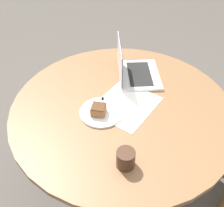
{
  "coord_description": "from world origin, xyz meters",
  "views": [
    {
      "loc": [
        -0.95,
        -0.5,
        1.74
      ],
      "look_at": [
        -0.06,
        0.03,
        0.8
      ],
      "focal_mm": 42.0,
      "sensor_mm": 36.0,
      "label": 1
    }
  ],
  "objects": [
    {
      "name": "ground_plane",
      "position": [
        0.0,
        0.0,
        0.0
      ],
      "size": [
        12.0,
        12.0,
        0.0
      ],
      "primitive_type": "plane",
      "color": "#4C4742"
    },
    {
      "name": "plate",
      "position": [
        -0.11,
        0.06,
        0.76
      ],
      "size": [
        0.23,
        0.23,
        0.01
      ],
      "color": "silver",
      "rests_on": "dining_table"
    },
    {
      "name": "coffee_glass",
      "position": [
        -0.34,
        -0.2,
        0.8
      ],
      "size": [
        0.08,
        0.08,
        0.09
      ],
      "color": "#3D2619",
      "rests_on": "dining_table"
    },
    {
      "name": "cake_slice",
      "position": [
        -0.13,
        0.07,
        0.8
      ],
      "size": [
        0.09,
        0.09,
        0.05
      ],
      "rotation": [
        0.0,
        0.0,
        1.92
      ],
      "color": "brown",
      "rests_on": "plate"
    },
    {
      "name": "laptop",
      "position": [
        0.27,
        0.07,
        0.8
      ],
      "size": [
        0.4,
        0.38,
        0.23
      ],
      "rotation": [
        0.0,
        0.0,
        3.73
      ],
      "color": "silver",
      "rests_on": "dining_table"
    },
    {
      "name": "fork",
      "position": [
        -0.07,
        0.08,
        0.77
      ],
      "size": [
        0.16,
        0.11,
        0.0
      ],
      "rotation": [
        0.0,
        0.0,
        6.84
      ],
      "color": "silver",
      "rests_on": "plate"
    },
    {
      "name": "paper_document",
      "position": [
        0.01,
        -0.02,
        0.76
      ],
      "size": [
        0.36,
        0.31,
        0.0
      ],
      "rotation": [
        0.0,
        0.0,
        -0.07
      ],
      "color": "white",
      "rests_on": "dining_table"
    },
    {
      "name": "dining_table",
      "position": [
        0.0,
        0.0,
        0.65
      ],
      "size": [
        1.23,
        1.23,
        0.76
      ],
      "color": "brown",
      "rests_on": "ground_plane"
    }
  ]
}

